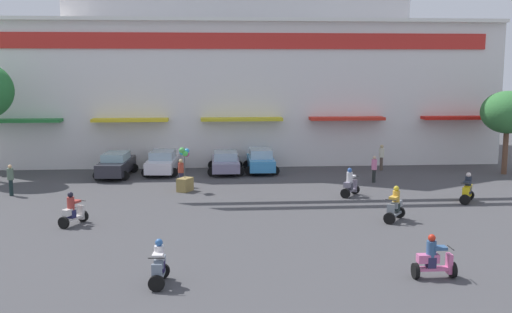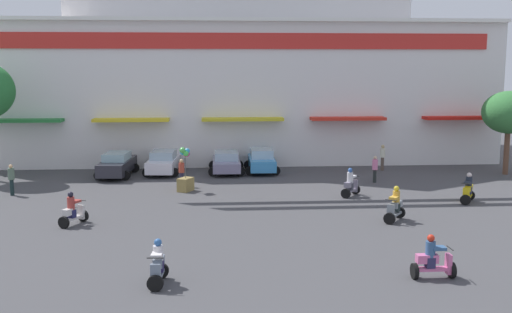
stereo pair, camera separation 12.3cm
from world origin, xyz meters
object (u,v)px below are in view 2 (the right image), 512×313
at_px(scooter_rider_6, 468,190).
at_px(balloon_vendor_cart, 185,174).
at_px(scooter_rider_1, 73,211).
at_px(pedestrian_4, 383,156).
at_px(scooter_rider_8, 351,185).
at_px(pedestrian_2, 182,171).
at_px(scooter_rider_5, 395,207).
at_px(parked_car_1, 164,162).
at_px(parked_car_2, 226,162).
at_px(plaza_tree_1, 509,113).
at_px(pedestrian_3, 375,167).
at_px(parked_car_0, 117,164).
at_px(parked_car_3, 262,161).
at_px(scooter_rider_3, 433,260).
at_px(scooter_rider_7, 158,266).
at_px(pedestrian_1, 11,178).

height_order(scooter_rider_6, balloon_vendor_cart, balloon_vendor_cart).
bearing_deg(scooter_rider_1, pedestrian_4, 36.05).
height_order(scooter_rider_8, pedestrian_2, pedestrian_2).
bearing_deg(scooter_rider_8, scooter_rider_5, -81.08).
relative_size(scooter_rider_6, scooter_rider_8, 0.99).
relative_size(parked_car_1, parked_car_2, 1.07).
distance_m(plaza_tree_1, parked_car_1, 22.32).
bearing_deg(pedestrian_4, pedestrian_2, -161.37).
distance_m(parked_car_2, scooter_rider_8, 10.00).
height_order(parked_car_2, pedestrian_4, pedestrian_4).
relative_size(scooter_rider_5, pedestrian_3, 1.00).
relative_size(parked_car_0, parked_car_1, 1.05).
height_order(parked_car_3, pedestrian_3, pedestrian_3).
bearing_deg(scooter_rider_3, pedestrian_2, 119.60).
bearing_deg(scooter_rider_7, pedestrian_4, 57.22).
bearing_deg(pedestrian_4, scooter_rider_1, -143.95).
height_order(parked_car_3, pedestrian_1, pedestrian_1).
xyz_separation_m(parked_car_0, scooter_rider_1, (-0.08, -11.75, -0.16)).
relative_size(pedestrian_2, pedestrian_4, 0.93).
xyz_separation_m(scooter_rider_5, pedestrian_1, (-19.00, 6.75, 0.31)).
distance_m(scooter_rider_7, scooter_rider_8, 15.43).
xyz_separation_m(plaza_tree_1, scooter_rider_3, (-11.61, -18.33, -3.37)).
bearing_deg(pedestrian_1, scooter_rider_1, -53.82).
distance_m(pedestrian_2, pedestrian_4, 13.83).
distance_m(scooter_rider_1, pedestrian_3, 18.00).
bearing_deg(scooter_rider_6, parked_car_2, 141.98).
height_order(scooter_rider_6, pedestrian_3, pedestrian_3).
bearing_deg(plaza_tree_1, scooter_rider_3, -122.34).
distance_m(scooter_rider_8, balloon_vendor_cart, 9.11).
bearing_deg(plaza_tree_1, parked_car_0, 177.60).
height_order(scooter_rider_7, balloon_vendor_cart, balloon_vendor_cart).
xyz_separation_m(parked_car_2, pedestrian_4, (10.42, 0.17, 0.28)).
xyz_separation_m(scooter_rider_6, scooter_rider_8, (-5.65, 1.88, -0.01)).
bearing_deg(parked_car_3, parked_car_0, -175.08).
bearing_deg(scooter_rider_7, pedestrian_2, 90.25).
relative_size(scooter_rider_1, pedestrian_4, 0.88).
bearing_deg(scooter_rider_3, scooter_rider_8, 89.36).
distance_m(parked_car_3, scooter_rider_1, 15.63).
bearing_deg(parked_car_3, balloon_vendor_cart, -129.74).
relative_size(scooter_rider_1, balloon_vendor_cart, 0.61).
bearing_deg(balloon_vendor_cart, scooter_rider_6, -14.83).
distance_m(parked_car_3, scooter_rider_6, 13.68).
relative_size(pedestrian_1, balloon_vendor_cart, 0.68).
distance_m(parked_car_1, pedestrian_3, 13.46).
relative_size(pedestrian_2, balloon_vendor_cart, 0.64).
distance_m(plaza_tree_1, parked_car_2, 18.33).
bearing_deg(pedestrian_3, parked_car_0, 168.68).
bearing_deg(pedestrian_1, parked_car_0, 48.23).
distance_m(parked_car_1, parked_car_3, 6.37).
xyz_separation_m(parked_car_1, scooter_rider_5, (11.37, -12.89, -0.10)).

